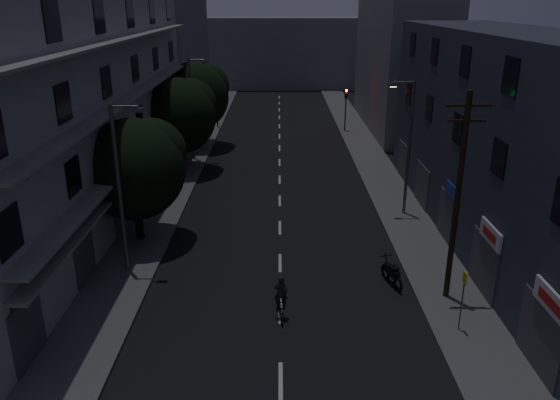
{
  "coord_description": "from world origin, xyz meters",
  "views": [
    {
      "loc": [
        -0.06,
        -13.57,
        12.41
      ],
      "look_at": [
        0.0,
        12.0,
        3.0
      ],
      "focal_mm": 35.0,
      "sensor_mm": 36.0,
      "label": 1
    }
  ],
  "objects_px": {
    "bus_stop_sign": "(463,290)",
    "motorcycle": "(392,274)",
    "cyclist": "(281,304)",
    "utility_pole": "(458,195)"
  },
  "relations": [
    {
      "from": "utility_pole",
      "to": "bus_stop_sign",
      "type": "bearing_deg",
      "value": -95.61
    },
    {
      "from": "cyclist",
      "to": "bus_stop_sign",
      "type": "bearing_deg",
      "value": -13.85
    },
    {
      "from": "cyclist",
      "to": "utility_pole",
      "type": "bearing_deg",
      "value": 6.84
    },
    {
      "from": "bus_stop_sign",
      "to": "cyclist",
      "type": "distance_m",
      "value": 7.23
    },
    {
      "from": "utility_pole",
      "to": "motorcycle",
      "type": "bearing_deg",
      "value": 148.98
    },
    {
      "from": "utility_pole",
      "to": "bus_stop_sign",
      "type": "distance_m",
      "value": 3.98
    },
    {
      "from": "bus_stop_sign",
      "to": "motorcycle",
      "type": "bearing_deg",
      "value": 115.85
    },
    {
      "from": "motorcycle",
      "to": "cyclist",
      "type": "height_order",
      "value": "cyclist"
    },
    {
      "from": "bus_stop_sign",
      "to": "utility_pole",
      "type": "bearing_deg",
      "value": 84.39
    },
    {
      "from": "motorcycle",
      "to": "cyclist",
      "type": "distance_m",
      "value": 5.87
    }
  ]
}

